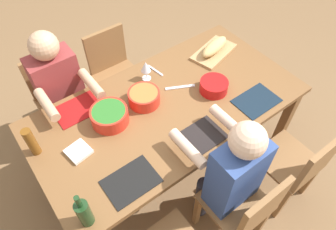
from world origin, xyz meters
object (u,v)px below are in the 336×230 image
(wine_bottle, at_px, (84,213))
(napkin_stack, at_px, (78,151))
(bread_loaf, at_px, (214,47))
(serving_bowl_fruit, at_px, (144,97))
(wine_glass, at_px, (146,67))
(chair_near_center, at_px, (245,208))
(serving_bowl_salad, at_px, (214,86))
(beer_bottle, at_px, (31,142))
(chair_far_center, at_px, (114,70))
(diner_far_left, at_px, (62,90))
(cutting_board, at_px, (214,52))
(diner_near_center, at_px, (230,172))
(chair_far_left, at_px, (59,95))
(dining_table, at_px, (168,112))
(chair_near_right, at_px, (298,165))
(serving_bowl_greens, at_px, (109,115))

(wine_bottle, xyz_separation_m, napkin_stack, (0.16, 0.43, -0.10))
(bread_loaf, relative_size, wine_bottle, 1.10)
(wine_bottle, height_order, napkin_stack, wine_bottle)
(serving_bowl_fruit, relative_size, wine_glass, 1.38)
(chair_near_center, xyz_separation_m, serving_bowl_salad, (0.36, 0.75, 0.31))
(serving_bowl_fruit, xyz_separation_m, beer_bottle, (-0.79, 0.06, 0.05))
(chair_far_center, relative_size, beer_bottle, 3.86)
(serving_bowl_salad, bearing_deg, napkin_stack, 174.44)
(diner_far_left, relative_size, serving_bowl_salad, 5.64)
(cutting_board, height_order, bread_loaf, bread_loaf)
(chair_near_center, xyz_separation_m, diner_near_center, (0.00, 0.18, 0.21))
(chair_far_left, relative_size, cutting_board, 2.12)
(diner_far_left, bearing_deg, wine_glass, -29.64)
(dining_table, relative_size, diner_near_center, 1.65)
(dining_table, bearing_deg, beer_bottle, 168.48)
(cutting_board, bearing_deg, beer_bottle, -177.96)
(chair_far_left, height_order, beer_bottle, beer_bottle)
(chair_far_left, height_order, diner_far_left, diner_far_left)
(bread_loaf, bearing_deg, chair_near_right, -96.40)
(chair_near_right, bearing_deg, napkin_stack, 145.45)
(serving_bowl_greens, xyz_separation_m, bread_loaf, (1.07, 0.12, 0.00))
(chair_far_left, height_order, diner_near_center, diner_near_center)
(diner_near_center, relative_size, serving_bowl_greens, 4.62)
(serving_bowl_salad, height_order, napkin_stack, serving_bowl_salad)
(serving_bowl_fruit, relative_size, wine_bottle, 0.79)
(chair_near_right, distance_m, serving_bowl_greens, 1.39)
(serving_bowl_greens, bearing_deg, napkin_stack, -160.77)
(chair_near_right, relative_size, serving_bowl_salad, 4.00)
(dining_table, relative_size, wine_bottle, 6.83)
(serving_bowl_fruit, bearing_deg, dining_table, -46.88)
(diner_far_left, height_order, beer_bottle, diner_far_left)
(chair_far_left, xyz_separation_m, chair_far_center, (0.54, 0.00, 0.00))
(chair_near_center, height_order, serving_bowl_fruit, chair_near_center)
(beer_bottle, bearing_deg, serving_bowl_greens, -7.16)
(napkin_stack, bearing_deg, chair_far_left, 79.14)
(chair_far_left, xyz_separation_m, serving_bowl_greens, (0.14, -0.72, 0.32))
(serving_bowl_salad, xyz_separation_m, serving_bowl_fruit, (-0.48, 0.21, 0.01))
(bread_loaf, distance_m, beer_bottle, 1.58)
(serving_bowl_greens, bearing_deg, serving_bowl_salad, -15.00)
(chair_near_center, relative_size, wine_bottle, 2.93)
(diner_far_left, distance_m, beer_bottle, 0.62)
(bread_loaf, bearing_deg, chair_far_left, 153.79)
(serving_bowl_salad, bearing_deg, serving_bowl_greens, 165.00)
(chair_near_right, distance_m, serving_bowl_fruit, 1.21)
(serving_bowl_salad, height_order, serving_bowl_fruit, serving_bowl_fruit)
(dining_table, distance_m, chair_far_left, 1.02)
(dining_table, height_order, wine_glass, wine_glass)
(dining_table, distance_m, chair_near_center, 0.86)
(serving_bowl_fruit, height_order, beer_bottle, beer_bottle)
(bread_loaf, height_order, napkin_stack, bread_loaf)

